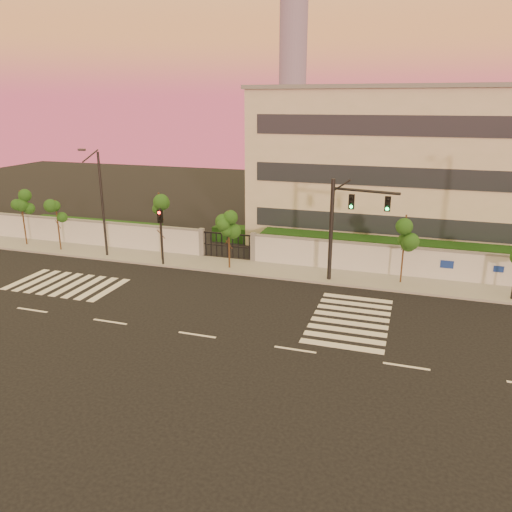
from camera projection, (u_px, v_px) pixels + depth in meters
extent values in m
plane|color=black|center=(197.00, 335.00, 24.75)|extent=(120.00, 120.00, 0.00)
cube|color=gray|center=(260.00, 269.00, 34.27)|extent=(60.00, 3.00, 0.15)
cube|color=silver|center=(61.00, 231.00, 40.50)|extent=(25.00, 0.30, 2.00)
cube|color=slate|center=(59.00, 218.00, 40.19)|extent=(25.00, 0.36, 0.12)
cube|color=silver|center=(489.00, 271.00, 31.10)|extent=(31.00, 0.30, 2.00)
cube|color=slate|center=(491.00, 254.00, 30.79)|extent=(31.00, 0.36, 0.12)
cube|color=slate|center=(202.00, 243.00, 36.80)|extent=(0.35, 0.35, 2.20)
cube|color=slate|center=(253.00, 248.00, 35.62)|extent=(0.35, 0.35, 2.20)
cube|color=black|center=(400.00, 253.00, 35.02)|extent=(20.00, 2.00, 1.80)
cube|color=black|center=(95.00, 229.00, 42.42)|extent=(12.00, 1.80, 1.40)
cube|color=black|center=(249.00, 235.00, 40.90)|extent=(6.00, 1.50, 1.20)
cube|color=beige|center=(409.00, 167.00, 40.32)|extent=(24.00, 12.00, 12.00)
cube|color=#262D38|center=(402.00, 226.00, 35.89)|extent=(22.00, 0.08, 1.40)
cube|color=#262D38|center=(407.00, 178.00, 34.85)|extent=(22.00, 0.08, 1.40)
cube|color=#262D38|center=(411.00, 126.00, 33.81)|extent=(22.00, 0.08, 1.40)
cube|color=slate|center=(416.00, 88.00, 38.51)|extent=(24.40, 12.40, 0.30)
cylinder|color=slate|center=(294.00, 20.00, 281.93)|extent=(16.00, 16.00, 110.00)
cube|color=silver|center=(26.00, 279.00, 32.50)|extent=(0.50, 4.00, 0.02)
cube|color=silver|center=(37.00, 281.00, 32.23)|extent=(0.50, 4.00, 0.02)
cube|color=silver|center=(49.00, 282.00, 31.97)|extent=(0.50, 4.00, 0.02)
cube|color=silver|center=(61.00, 284.00, 31.70)|extent=(0.50, 4.00, 0.02)
cube|color=silver|center=(72.00, 285.00, 31.44)|extent=(0.50, 4.00, 0.02)
cube|color=silver|center=(85.00, 287.00, 31.18)|extent=(0.50, 4.00, 0.02)
cube|color=silver|center=(97.00, 288.00, 30.91)|extent=(0.50, 4.00, 0.02)
cube|color=silver|center=(109.00, 290.00, 30.65)|extent=(0.50, 4.00, 0.02)
cube|color=silver|center=(341.00, 346.00, 23.60)|extent=(4.00, 0.50, 0.02)
cube|color=silver|center=(344.00, 338.00, 24.42)|extent=(4.00, 0.50, 0.02)
cube|color=silver|center=(347.00, 330.00, 25.24)|extent=(4.00, 0.50, 0.02)
cube|color=silver|center=(349.00, 323.00, 26.06)|extent=(4.00, 0.50, 0.02)
cube|color=silver|center=(351.00, 316.00, 26.87)|extent=(4.00, 0.50, 0.02)
cube|color=silver|center=(354.00, 310.00, 27.69)|extent=(4.00, 0.50, 0.02)
cube|color=silver|center=(356.00, 304.00, 28.51)|extent=(4.00, 0.50, 0.02)
cube|color=silver|center=(357.00, 298.00, 29.33)|extent=(4.00, 0.50, 0.02)
cube|color=silver|center=(32.00, 310.00, 27.69)|extent=(2.00, 0.15, 0.01)
cube|color=silver|center=(110.00, 322.00, 26.22)|extent=(2.00, 0.15, 0.01)
cube|color=silver|center=(197.00, 335.00, 24.75)|extent=(2.00, 0.15, 0.01)
cube|color=silver|center=(295.00, 350.00, 23.28)|extent=(2.00, 0.15, 0.01)
cube|color=silver|center=(406.00, 366.00, 21.81)|extent=(2.00, 0.15, 0.01)
cylinder|color=#382314|center=(23.00, 219.00, 39.35)|extent=(0.11, 0.11, 4.48)
sphere|color=#174513|center=(21.00, 202.00, 38.95)|extent=(1.02, 1.02, 1.02)
sphere|color=#174513|center=(27.00, 210.00, 39.22)|extent=(0.78, 0.78, 0.78)
sphere|color=#174513|center=(18.00, 208.00, 39.04)|extent=(0.74, 0.74, 0.74)
cylinder|color=#382314|center=(58.00, 226.00, 37.99)|extent=(0.11, 0.11, 4.02)
sphere|color=#174513|center=(56.00, 210.00, 37.63)|extent=(1.00, 1.00, 1.00)
sphere|color=#174513|center=(62.00, 218.00, 37.88)|extent=(0.76, 0.76, 0.76)
sphere|color=#174513|center=(53.00, 216.00, 37.70)|extent=(0.73, 0.73, 0.73)
cylinder|color=#382314|center=(161.00, 228.00, 35.48)|extent=(0.13, 0.13, 5.00)
sphere|color=#174513|center=(159.00, 207.00, 35.03)|extent=(1.16, 1.16, 1.16)
sphere|color=#174513|center=(166.00, 217.00, 35.34)|extent=(0.89, 0.89, 0.89)
sphere|color=#174513|center=(155.00, 214.00, 35.13)|extent=(0.84, 0.84, 0.84)
cylinder|color=#382314|center=(229.00, 241.00, 33.79)|extent=(0.12, 0.12, 4.14)
sphere|color=#174513|center=(229.00, 223.00, 33.43)|extent=(1.10, 1.10, 1.10)
sphere|color=#174513|center=(235.00, 231.00, 33.69)|extent=(0.84, 0.84, 0.84)
sphere|color=#174513|center=(224.00, 229.00, 33.50)|extent=(0.80, 0.80, 0.80)
cylinder|color=#382314|center=(403.00, 250.00, 30.94)|extent=(0.11, 0.11, 4.51)
sphere|color=#174513|center=(405.00, 229.00, 30.54)|extent=(0.98, 0.98, 0.98)
sphere|color=#174513|center=(410.00, 239.00, 30.81)|extent=(0.75, 0.75, 0.75)
sphere|color=#174513|center=(400.00, 236.00, 30.63)|extent=(0.71, 0.71, 0.71)
cylinder|color=black|center=(331.00, 232.00, 31.20)|extent=(0.26, 0.26, 6.60)
cylinder|color=black|center=(367.00, 191.00, 29.81)|extent=(4.00, 0.98, 0.17)
cube|color=black|center=(352.00, 202.00, 30.22)|extent=(0.37, 0.19, 0.96)
sphere|color=#0CF259|center=(351.00, 207.00, 30.21)|extent=(0.21, 0.21, 0.21)
cube|color=black|center=(388.00, 204.00, 29.60)|extent=(0.37, 0.19, 0.96)
sphere|color=#0CF259|center=(387.00, 209.00, 29.58)|extent=(0.21, 0.21, 0.21)
cylinder|color=black|center=(162.00, 238.00, 34.54)|extent=(0.15, 0.15, 4.13)
cube|color=black|center=(160.00, 216.00, 34.05)|extent=(0.32, 0.17, 0.83)
sphere|color=red|center=(159.00, 213.00, 33.87)|extent=(0.18, 0.18, 0.18)
cylinder|color=black|center=(103.00, 206.00, 36.05)|extent=(0.17, 0.17, 7.72)
cylinder|color=black|center=(90.00, 156.00, 34.17)|extent=(0.10, 1.85, 0.75)
cube|color=#3F3F44|center=(82.00, 150.00, 33.24)|extent=(0.48, 0.24, 0.14)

